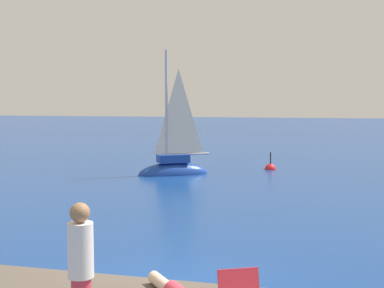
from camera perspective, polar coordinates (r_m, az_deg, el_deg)
sailboat_near at (r=24.68m, az=-1.98°, el=-2.48°), size 3.43×2.51×6.26m
person_standing at (r=6.06m, az=-11.77°, el=-13.16°), size 0.28×0.28×1.62m
marker_buoy at (r=26.67m, az=8.37°, el=-2.68°), size 0.56×0.56×1.13m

